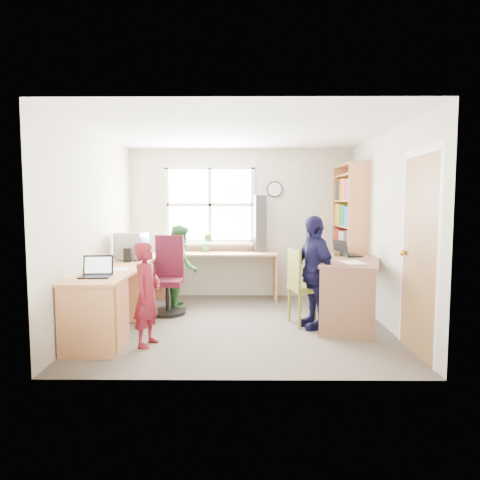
{
  "coord_description": "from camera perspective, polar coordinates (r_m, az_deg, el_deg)",
  "views": [
    {
      "loc": [
        0.04,
        -5.28,
        1.53
      ],
      "look_at": [
        0.0,
        0.25,
        1.05
      ],
      "focal_mm": 32.0,
      "sensor_mm": 36.0,
      "label": 1
    }
  ],
  "objects": [
    {
      "name": "room",
      "position": [
        5.39,
        0.1,
        1.63
      ],
      "size": [
        3.64,
        3.44,
        2.44
      ],
      "color": "#4A433A",
      "rests_on": "ground"
    },
    {
      "name": "paper_a",
      "position": [
        5.26,
        -15.98,
        -3.75
      ],
      "size": [
        0.33,
        0.37,
        0.0
      ],
      "rotation": [
        0.0,
        0.0,
        0.44
      ],
      "color": "white",
      "rests_on": "l_desk"
    },
    {
      "name": "swivel_chair",
      "position": [
        6.05,
        -9.55,
        -5.28
      ],
      "size": [
        0.51,
        0.51,
        1.07
      ],
      "rotation": [
        0.0,
        0.0,
        -0.02
      ],
      "color": "black",
      "rests_on": "ground"
    },
    {
      "name": "bookshelf",
      "position": [
        6.69,
        14.35,
        0.28
      ],
      "size": [
        0.3,
        1.02,
        2.1
      ],
      "color": "#E3945B",
      "rests_on": "ground"
    },
    {
      "name": "speaker_a",
      "position": [
        5.87,
        -14.82,
        -1.96
      ],
      "size": [
        0.1,
        0.1,
        0.18
      ],
      "rotation": [
        0.0,
        0.0,
        0.16
      ],
      "color": "black",
      "rests_on": "l_desk"
    },
    {
      "name": "person_green",
      "position": [
        6.34,
        -7.87,
        -3.48
      ],
      "size": [
        0.56,
        0.66,
        1.21
      ],
      "primitive_type": "imported",
      "rotation": [
        0.0,
        0.0,
        1.76
      ],
      "color": "#2F7533",
      "rests_on": "ground"
    },
    {
      "name": "person_red",
      "position": [
        4.71,
        -12.28,
        -7.07
      ],
      "size": [
        0.36,
        0.46,
        1.12
      ],
      "primitive_type": "imported",
      "rotation": [
        0.0,
        0.0,
        1.31
      ],
      "color": "maroon",
      "rests_on": "ground"
    },
    {
      "name": "right_desk",
      "position": [
        5.61,
        14.6,
        -4.8
      ],
      "size": [
        1.05,
        1.55,
        0.82
      ],
      "rotation": [
        0.0,
        0.0,
        -0.31
      ],
      "color": "brown",
      "rests_on": "ground"
    },
    {
      "name": "paper_b",
      "position": [
        5.28,
        14.86,
        -2.91
      ],
      "size": [
        0.26,
        0.35,
        0.0
      ],
      "rotation": [
        0.0,
        0.0,
        0.12
      ],
      "color": "white",
      "rests_on": "right_desk"
    },
    {
      "name": "wooden_chair",
      "position": [
        5.44,
        8.33,
        -5.8
      ],
      "size": [
        0.5,
        0.5,
        0.96
      ],
      "rotation": [
        0.0,
        0.0,
        0.25
      ],
      "color": "olive",
      "rests_on": "ground"
    },
    {
      "name": "crt_monitor",
      "position": [
        6.09,
        -14.27,
        -0.75
      ],
      "size": [
        0.42,
        0.39,
        0.37
      ],
      "rotation": [
        0.0,
        0.0,
        -0.14
      ],
      "color": "gray",
      "rests_on": "l_desk"
    },
    {
      "name": "game_box",
      "position": [
        6.0,
        13.76,
        -1.7
      ],
      "size": [
        0.34,
        0.34,
        0.06
      ],
      "rotation": [
        0.0,
        0.0,
        -0.19
      ],
      "color": "red",
      "rests_on": "right_desk"
    },
    {
      "name": "person_navy",
      "position": [
        5.32,
        9.79,
        -4.21
      ],
      "size": [
        0.6,
        0.88,
        1.38
      ],
      "primitive_type": "imported",
      "rotation": [
        0.0,
        0.0,
        -1.2
      ],
      "color": "#131239",
      "rests_on": "ground"
    },
    {
      "name": "cd_tower",
      "position": [
        6.82,
        2.62,
        2.19
      ],
      "size": [
        0.22,
        0.21,
        0.9
      ],
      "rotation": [
        0.0,
        0.0,
        0.29
      ],
      "color": "black",
      "rests_on": "l_desk"
    },
    {
      "name": "laptop_right",
      "position": [
        5.87,
        13.85,
        -1.61
      ],
      "size": [
        0.36,
        0.4,
        0.22
      ],
      "rotation": [
        0.0,
        0.0,
        1.91
      ],
      "color": "black",
      "rests_on": "right_desk"
    },
    {
      "name": "potted_plant",
      "position": [
        6.8,
        -4.45,
        -0.4
      ],
      "size": [
        0.18,
        0.16,
        0.29
      ],
      "primitive_type": "imported",
      "rotation": [
        0.0,
        0.0,
        -0.22
      ],
      "color": "#327E32",
      "rests_on": "l_desk"
    },
    {
      "name": "l_desk",
      "position": [
        5.29,
        -14.46,
        -6.92
      ],
      "size": [
        2.38,
        2.95,
        0.75
      ],
      "color": "#E3945B",
      "rests_on": "ground"
    },
    {
      "name": "laptop_left",
      "position": [
        4.81,
        -18.56,
        -4.03
      ],
      "size": [
        0.34,
        0.29,
        0.22
      ],
      "rotation": [
        0.0,
        0.0,
        0.08
      ],
      "color": "black",
      "rests_on": "l_desk"
    },
    {
      "name": "speaker_b",
      "position": [
        6.3,
        -13.57,
        -1.43
      ],
      "size": [
        0.1,
        0.1,
        0.19
      ],
      "rotation": [
        0.0,
        0.0,
        0.07
      ],
      "color": "black",
      "rests_on": "l_desk"
    }
  ]
}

